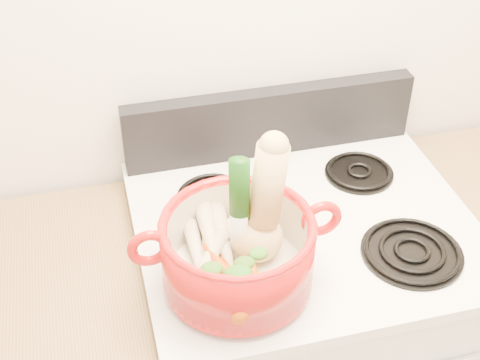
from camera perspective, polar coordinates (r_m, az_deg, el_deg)
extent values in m
cube|color=white|center=(1.65, 2.35, 13.56)|extent=(3.50, 0.02, 2.60)
cube|color=white|center=(1.92, 4.72, -14.65)|extent=(0.76, 0.65, 0.92)
cube|color=silver|center=(1.57, 5.60, -3.98)|extent=(0.78, 0.67, 0.03)
cube|color=black|center=(1.73, 2.59, 5.02)|extent=(0.76, 0.05, 0.18)
cylinder|color=black|center=(1.40, 0.35, -8.77)|extent=(0.22, 0.22, 0.02)
cylinder|color=black|center=(1.51, 14.47, -5.90)|extent=(0.22, 0.22, 0.02)
cylinder|color=black|center=(1.62, -2.35, -1.27)|extent=(0.17, 0.17, 0.02)
cylinder|color=black|center=(1.72, 10.14, 0.73)|extent=(0.17, 0.17, 0.02)
cylinder|color=#AE100E|center=(1.34, -0.21, -6.18)|extent=(0.31, 0.31, 0.15)
torus|color=#AE100E|center=(1.29, -7.77, -5.78)|extent=(0.09, 0.02, 0.09)
torus|color=#AE100E|center=(1.35, 6.96, -3.29)|extent=(0.09, 0.02, 0.09)
cylinder|color=silver|center=(1.31, -0.09, -2.48)|extent=(0.06, 0.06, 0.27)
ellipsoid|color=#DABE86|center=(1.43, -0.40, -4.22)|extent=(0.09, 0.08, 0.04)
cone|color=#F0E4C4|center=(1.36, -3.55, -6.78)|extent=(0.04, 0.20, 0.05)
cone|color=beige|center=(1.36, -2.84, -6.35)|extent=(0.10, 0.20, 0.06)
cone|color=beige|center=(1.37, -1.33, -5.48)|extent=(0.05, 0.21, 0.06)
cone|color=beige|center=(1.33, -3.04, -7.18)|extent=(0.14, 0.16, 0.05)
cone|color=beige|center=(1.36, -2.48, -5.38)|extent=(0.05, 0.21, 0.06)
cone|color=#DC530B|center=(1.32, -1.12, -8.74)|extent=(0.04, 0.16, 0.05)
cone|color=#DE580B|center=(1.30, -0.64, -9.16)|extent=(0.04, 0.16, 0.05)
cone|color=#CF5A0A|center=(1.35, 0.77, -6.97)|extent=(0.03, 0.15, 0.04)
cone|color=#C25509|center=(1.30, -0.68, -8.74)|extent=(0.13, 0.12, 0.04)
cone|color=#BF3709|center=(1.31, -1.47, -7.60)|extent=(0.08, 0.15, 0.04)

